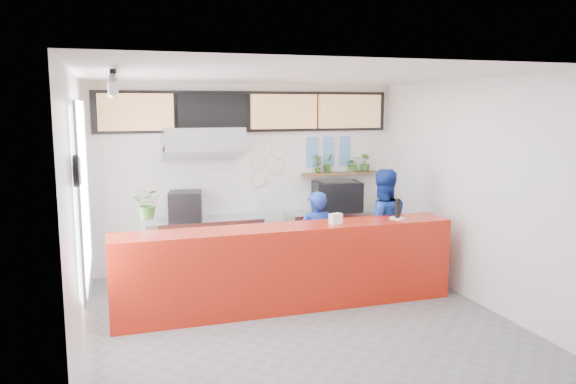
{
  "coord_description": "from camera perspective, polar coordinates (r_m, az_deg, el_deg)",
  "views": [
    {
      "loc": [
        -2.17,
        -6.37,
        2.64
      ],
      "look_at": [
        0.1,
        0.7,
        1.5
      ],
      "focal_mm": 35.0,
      "sensor_mm": 36.0,
      "label": 1
    }
  ],
  "objects": [
    {
      "name": "wall_back",
      "position": [
        9.21,
        -4.02,
        1.59
      ],
      "size": [
        5.0,
        0.0,
        5.0
      ],
      "primitive_type": "plane",
      "rotation": [
        1.57,
        0.0,
        0.0
      ],
      "color": "white",
      "rests_on": "ground"
    },
    {
      "name": "menu_board_far_left",
      "position": [
        8.76,
        -15.19,
        7.84
      ],
      "size": [
        1.1,
        0.1,
        0.55
      ],
      "primitive_type": "cube",
      "color": "tan",
      "rests_on": "wall_back"
    },
    {
      "name": "dec_plate_d",
      "position": [
        9.27,
        -0.99,
        4.15
      ],
      "size": [
        0.24,
        0.03,
        0.24
      ],
      "primitive_type": "cylinder",
      "rotation": [
        1.57,
        0.0,
        0.0
      ],
      "color": "silver",
      "rests_on": "wall_back"
    },
    {
      "name": "photo_frame_f",
      "position": [
        9.7,
        5.81,
        3.42
      ],
      "size": [
        0.2,
        0.02,
        0.25
      ],
      "primitive_type": "cube",
      "color": "#598CBF",
      "rests_on": "wall_back"
    },
    {
      "name": "extraction_hood",
      "position": [
        8.65,
        -8.68,
        5.38
      ],
      "size": [
        1.2,
        0.7,
        0.35
      ],
      "primitive_type": "cube",
      "color": "#B2B5BA",
      "rests_on": "ceiling"
    },
    {
      "name": "herb_d",
      "position": [
        9.78,
        7.81,
        2.97
      ],
      "size": [
        0.19,
        0.18,
        0.31
      ],
      "primitive_type": "imported",
      "rotation": [
        0.0,
        0.0,
        0.16
      ],
      "color": "#356222",
      "rests_on": "herb_shelf"
    },
    {
      "name": "herb_shelf",
      "position": [
        9.62,
        5.43,
        1.88
      ],
      "size": [
        1.4,
        0.18,
        0.04
      ],
      "primitive_type": "cube",
      "color": "brown",
      "rests_on": "wall_back"
    },
    {
      "name": "herb_a",
      "position": [
        9.44,
        3.03,
        2.87
      ],
      "size": [
        0.18,
        0.13,
        0.32
      ],
      "primitive_type": "imported",
      "rotation": [
        0.0,
        0.0,
        0.11
      ],
      "color": "#356222",
      "rests_on": "herb_shelf"
    },
    {
      "name": "herb_b",
      "position": [
        9.5,
        4.1,
        2.94
      ],
      "size": [
        0.22,
        0.2,
        0.33
      ],
      "primitive_type": "imported",
      "rotation": [
        0.0,
        0.0,
        0.39
      ],
      "color": "#356222",
      "rests_on": "herb_shelf"
    },
    {
      "name": "menu_board_far_right",
      "position": [
        9.58,
        6.29,
        8.14
      ],
      "size": [
        1.1,
        0.1,
        0.55
      ],
      "primitive_type": "cube",
      "color": "tan",
      "rests_on": "wall_back"
    },
    {
      "name": "wall_clock_rim",
      "position": [
        5.51,
        -20.72,
        2.0
      ],
      "size": [
        0.05,
        0.3,
        0.3
      ],
      "primitive_type": "cylinder",
      "rotation": [
        0.0,
        1.57,
        0.0
      ],
      "color": "black",
      "rests_on": "wall_left"
    },
    {
      "name": "wall_clock_face",
      "position": [
        5.51,
        -20.41,
        2.02
      ],
      "size": [
        0.02,
        0.26,
        0.26
      ],
      "primitive_type": "cylinder",
      "rotation": [
        0.0,
        1.57,
        0.0
      ],
      "color": "white",
      "rests_on": "wall_left"
    },
    {
      "name": "white_plate",
      "position": [
        7.89,
        11.04,
        -2.64
      ],
      "size": [
        0.23,
        0.23,
        0.02
      ],
      "primitive_type": "cylinder",
      "rotation": [
        0.0,
        0.0,
        0.04
      ],
      "color": "silver",
      "rests_on": "service_counter"
    },
    {
      "name": "soffit",
      "position": [
        9.1,
        -4.03,
        8.14
      ],
      "size": [
        4.8,
        0.04,
        0.65
      ],
      "primitive_type": "cube",
      "color": "black",
      "rests_on": "wall_back"
    },
    {
      "name": "floor",
      "position": [
        7.23,
        0.96,
        -12.69
      ],
      "size": [
        5.0,
        5.0,
        0.0
      ],
      "primitive_type": "plane",
      "color": "slate",
      "rests_on": "ground"
    },
    {
      "name": "wall_right",
      "position": [
        7.98,
        18.24,
        0.07
      ],
      "size": [
        0.0,
        5.0,
        5.0
      ],
      "primitive_type": "plane",
      "rotation": [
        1.57,
        0.0,
        -1.57
      ],
      "color": "white",
      "rests_on": "ground"
    },
    {
      "name": "wall_left",
      "position": [
        6.48,
        -20.43,
        -1.96
      ],
      "size": [
        0.0,
        5.0,
        5.0
      ],
      "primitive_type": "plane",
      "rotation": [
        1.57,
        0.0,
        1.57
      ],
      "color": "white",
      "rests_on": "ground"
    },
    {
      "name": "right_bench",
      "position": [
        9.58,
        5.26,
        -4.52
      ],
      "size": [
        1.8,
        0.6,
        0.9
      ],
      "primitive_type": "cube",
      "color": "#B2B5BA",
      "rests_on": "ground"
    },
    {
      "name": "prep_bench",
      "position": [
        8.96,
        -8.48,
        -5.52
      ],
      "size": [
        1.8,
        0.6,
        0.9
      ],
      "primitive_type": "cube",
      "color": "#B2B5BA",
      "rests_on": "ground"
    },
    {
      "name": "staff_right",
      "position": [
        8.4,
        9.49,
        -3.57
      ],
      "size": [
        0.92,
        0.75,
        1.74
      ],
      "primitive_type": "imported",
      "rotation": [
        0.0,
        0.0,
        3.02
      ],
      "color": "navy",
      "rests_on": "ground"
    },
    {
      "name": "photo_frame_b",
      "position": [
        9.57,
        4.18,
        4.87
      ],
      "size": [
        0.2,
        0.02,
        0.25
      ],
      "primitive_type": "cube",
      "color": "#598CBF",
      "rests_on": "wall_back"
    },
    {
      "name": "photo_frame_c",
      "position": [
        9.68,
        5.83,
        4.9
      ],
      "size": [
        0.2,
        0.02,
        0.25
      ],
      "primitive_type": "cube",
      "color": "#598CBF",
      "rests_on": "wall_back"
    },
    {
      "name": "menu_board_mid_left",
      "position": [
        8.9,
        -7.63,
        8.07
      ],
      "size": [
        1.1,
        0.1,
        0.55
      ],
      "primitive_type": "cube",
      "color": "black",
      "rests_on": "wall_back"
    },
    {
      "name": "photo_frame_a",
      "position": [
        9.46,
        2.49,
        4.84
      ],
      "size": [
        0.2,
        0.02,
        0.25
      ],
      "primitive_type": "cube",
      "color": "#598CBF",
      "rests_on": "wall_back"
    },
    {
      "name": "track_rail",
      "position": [
        6.38,
        -17.48,
        11.02
      ],
      "size": [
        0.05,
        2.4,
        0.04
      ],
      "primitive_type": "cube",
      "color": "black",
      "rests_on": "ceiling"
    },
    {
      "name": "menu_board_mid_right",
      "position": [
        9.17,
        -0.41,
        8.17
      ],
      "size": [
        1.1,
        0.1,
        0.55
      ],
      "primitive_type": "cube",
      "color": "tan",
      "rests_on": "wall_back"
    },
    {
      "name": "panini_oven",
      "position": [
        8.78,
        -10.38,
        -1.38
      ],
      "size": [
        0.58,
        0.58,
        0.44
      ],
      "primitive_type": "cube",
      "rotation": [
        0.0,
        0.0,
        -0.19
      ],
      "color": "black",
      "rests_on": "prep_bench"
    },
    {
      "name": "pepper_mill",
      "position": [
        7.86,
        11.07,
        -1.64
      ],
      "size": [
        0.08,
        0.08,
        0.27
      ],
      "primitive_type": "cylinder",
      "rotation": [
        0.0,
        0.0,
        0.3
      ],
      "color": "black",
      "rests_on": "white_plate"
    },
    {
      "name": "photo_frame_d",
      "position": [
        9.48,
        2.48,
        3.34
      ],
      "size": [
        0.2,
        0.02,
        0.25
      ],
      "primitive_type": "cube",
      "color": "#598CBF",
      "rests_on": "wall_back"
    },
    {
      "name": "espresso_machine",
      "position": [
        9.42,
        4.99,
        -0.43
      ],
      "size": [
        0.83,
        0.64,
        0.49
      ],
      "primitive_type": "cube",
      "rotation": [
        0.0,
        0.0,
        -0.13
      ],
      "color": "black",
      "rests_on": "right_bench"
    },
    {
      "name": "basil_vase",
      "position": [
        6.81,
        -14.01,
        -1.17
      ],
      "size": [
        0.41,
        0.39,
        0.36
      ],
      "primitive_type": "imported",
      "rotation": [
        0.0,
        0.0,
        -0.4
      ],
      "color": "#356222",
      "rests_on": "glass_vase"
    },
    {
      "name": "dec_plate_a",
      "position": [
        9.19,
        -3.08,
        3.16
      ],
      "size": [
        0.24,
        0.03,
        0.24
      ],
      "primitive_type": "cylinder",
      "rotation": [
        1.57,
        0.0,
        0.0
      ],
      "color": "silver",
      "rests_on": "wall_back"
    },
    {
      "name": "herb_c",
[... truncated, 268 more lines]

